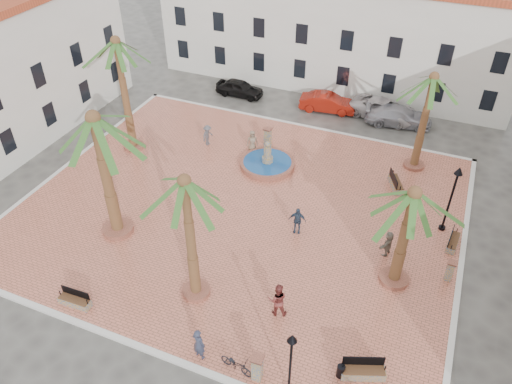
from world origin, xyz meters
TOP-DOWN VIEW (x-y plane):
  - ground at (0.00, 0.00)m, footprint 120.00×120.00m
  - plaza at (0.00, 0.00)m, footprint 26.00×22.00m
  - kerb_n at (0.00, 11.00)m, footprint 26.30×0.30m
  - kerb_s at (0.00, -11.00)m, footprint 26.30×0.30m
  - kerb_e at (13.00, 0.00)m, footprint 0.30×22.30m
  - kerb_w at (-13.00, 0.00)m, footprint 0.30×22.30m
  - building_north at (-0.00, 19.99)m, footprint 30.40×7.40m
  - fountain at (-0.15, 4.77)m, footprint 3.77×3.77m
  - palm_nw at (-9.99, 3.27)m, footprint 4.78×4.78m
  - palm_sw at (-5.73, -4.77)m, footprint 5.80×5.80m
  - palm_s at (0.70, -7.16)m, footprint 4.59×4.59m
  - palm_e at (9.82, -2.44)m, footprint 5.05×5.05m
  - palm_ne at (9.16, 8.64)m, footprint 4.61×4.61m
  - bench_s at (-4.47, -10.15)m, footprint 1.70×0.58m
  - bench_se at (9.57, -8.54)m, footprint 2.00×1.24m
  - bench_e at (12.38, 1.47)m, footprint 0.67×1.70m
  - bench_ne at (8.43, 5.71)m, footprint 1.29×1.91m
  - lamppost_s at (6.85, -10.40)m, footprint 0.41×0.41m
  - lamppost_e at (11.69, 2.68)m, footprint 0.48×0.48m
  - bollard_se at (5.41, -10.40)m, footprint 0.56×0.56m
  - bollard_n at (-1.05, 7.10)m, footprint 0.60×0.60m
  - bollard_e at (12.40, -1.29)m, footprint 0.46×0.46m
  - litter_bin at (8.69, -8.93)m, footprint 0.35×0.35m
  - cyclist_a at (2.62, -10.40)m, footprint 0.74×0.58m
  - bicycle_a at (4.42, -10.40)m, footprint 1.69×0.84m
  - cyclist_b at (4.96, -6.78)m, footprint 1.11×0.99m
  - pedestrian_fountain_a at (-1.83, 6.11)m, footprint 0.95×0.86m
  - pedestrian_fountain_b at (3.91, -0.83)m, footprint 1.06×0.58m
  - pedestrian_north at (-5.18, 5.69)m, footprint 0.76×1.10m
  - pedestrian_east at (9.07, -0.64)m, footprint 0.80×1.50m
  - car_black at (-6.37, 14.00)m, footprint 4.11×1.68m
  - car_red at (1.36, 14.25)m, footprint 4.69×2.19m
  - car_silver at (7.06, 14.25)m, footprint 5.41×2.99m
  - car_white at (5.86, 14.85)m, footprint 5.83×3.51m

SIDE VIEW (x-z plane):
  - ground at x=0.00m, z-range 0.00..0.00m
  - plaza at x=0.00m, z-range 0.00..0.15m
  - kerb_n at x=0.00m, z-range 0.00..0.16m
  - kerb_s at x=0.00m, z-range 0.00..0.16m
  - kerb_e at x=13.00m, z-range 0.00..0.16m
  - kerb_w at x=-13.00m, z-range 0.00..0.16m
  - bench_e at x=12.38m, z-range -0.04..0.83m
  - bench_s at x=-4.47m, z-range -0.04..0.85m
  - fountain at x=-0.15m, z-range -0.56..1.39m
  - bench_ne at x=8.43m, z-range -0.06..0.91m
  - bench_se at x=9.57m, z-range -0.07..0.94m
  - litter_bin at x=8.69m, z-range 0.15..0.84m
  - bicycle_a at x=4.42m, z-range 0.15..1.00m
  - car_black at x=-6.37m, z-range 0.00..1.40m
  - car_silver at x=7.06m, z-range 0.00..1.49m
  - car_red at x=1.36m, z-range 0.00..1.49m
  - car_white at x=5.86m, z-range 0.00..1.52m
  - bollard_e at x=12.40m, z-range 0.17..1.43m
  - bollard_se at x=5.41m, z-range 0.18..1.64m
  - pedestrian_east at x=9.07m, z-range 0.15..1.70m
  - pedestrian_north at x=-5.18m, z-range 0.15..1.71m
  - bollard_n at x=-1.05m, z-range 0.18..1.69m
  - pedestrian_fountain_a at x=-1.83m, z-range 0.15..1.78m
  - pedestrian_fountain_b at x=3.91m, z-range 0.15..1.87m
  - cyclist_a at x=2.62m, z-range 0.15..1.96m
  - cyclist_b at x=4.96m, z-range 0.15..2.06m
  - lamppost_s at x=6.85m, z-range 0.81..4.56m
  - lamppost_e at x=11.69m, z-range 0.93..5.31m
  - building_north at x=0.00m, z-range 0.02..9.52m
  - palm_e at x=9.82m, z-range 2.07..8.17m
  - palm_ne at x=9.16m, z-range 2.53..9.44m
  - palm_s at x=0.70m, z-range 2.74..10.12m
  - palm_sw at x=-5.73m, z-range 2.76..10.64m
  - palm_nw at x=-9.99m, z-range 3.11..11.37m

